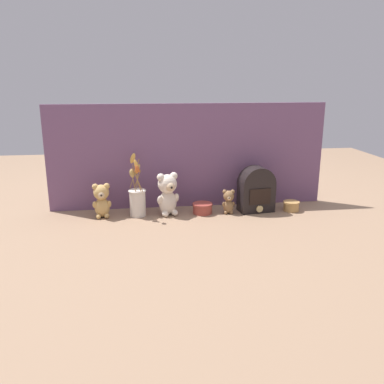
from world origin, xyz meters
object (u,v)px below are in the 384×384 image
object	(u,v)px
teddy_bear_small	(228,201)
vintage_radio	(256,190)
decorative_tin_tall	(202,208)
decorative_tin_short	(291,206)
flower_vase	(137,198)
teddy_bear_large	(168,193)
teddy_bear_medium	(102,200)

from	to	relation	value
teddy_bear_small	vintage_radio	xyz separation A→B (m)	(0.16, 0.02, 0.05)
decorative_tin_tall	decorative_tin_short	size ratio (longest dim) A/B	1.22
flower_vase	decorative_tin_tall	bearing A→B (deg)	-1.32
teddy_bear_large	vintage_radio	world-z (taller)	vintage_radio
decorative_tin_tall	teddy_bear_large	bearing A→B (deg)	178.70
decorative_tin_short	vintage_radio	bearing A→B (deg)	173.19
teddy_bear_medium	decorative_tin_short	size ratio (longest dim) A/B	2.07
teddy_bear_large	teddy_bear_small	bearing A→B (deg)	-3.28
flower_vase	decorative_tin_short	world-z (taller)	flower_vase
teddy_bear_large	teddy_bear_medium	world-z (taller)	teddy_bear_large
teddy_bear_large	vintage_radio	xyz separation A→B (m)	(0.50, 0.00, 0.00)
teddy_bear_small	decorative_tin_tall	xyz separation A→B (m)	(-0.14, 0.01, -0.04)
teddy_bear_small	decorative_tin_tall	size ratio (longest dim) A/B	1.23
decorative_tin_tall	flower_vase	bearing A→B (deg)	178.68
teddy_bear_medium	flower_vase	world-z (taller)	flower_vase
vintage_radio	decorative_tin_tall	distance (m)	0.32
teddy_bear_large	teddy_bear_small	size ratio (longest dim) A/B	1.73
teddy_bear_medium	decorative_tin_tall	distance (m)	0.55
teddy_bear_large	vintage_radio	size ratio (longest dim) A/B	0.92
teddy_bear_small	flower_vase	size ratio (longest dim) A/B	0.40
teddy_bear_large	decorative_tin_tall	xyz separation A→B (m)	(0.19, -0.00, -0.09)
teddy_bear_medium	decorative_tin_short	xyz separation A→B (m)	(1.06, -0.02, -0.07)
flower_vase	vintage_radio	bearing A→B (deg)	-0.17
flower_vase	vintage_radio	distance (m)	0.66
teddy_bear_medium	flower_vase	size ratio (longest dim) A/B	0.56
teddy_bear_medium	flower_vase	bearing A→B (deg)	0.42
flower_vase	vintage_radio	world-z (taller)	flower_vase
decorative_tin_short	teddy_bear_small	bearing A→B (deg)	179.55
vintage_radio	decorative_tin_tall	size ratio (longest dim) A/B	2.31
decorative_tin_tall	decorative_tin_short	bearing A→B (deg)	-2.00
teddy_bear_large	vintage_radio	bearing A→B (deg)	0.22
teddy_bear_medium	decorative_tin_tall	bearing A→B (deg)	-0.72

